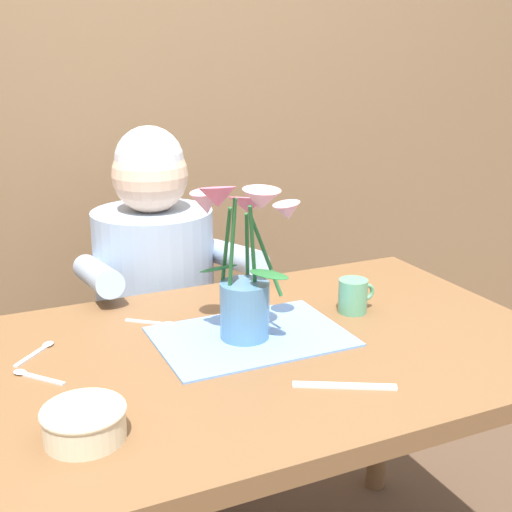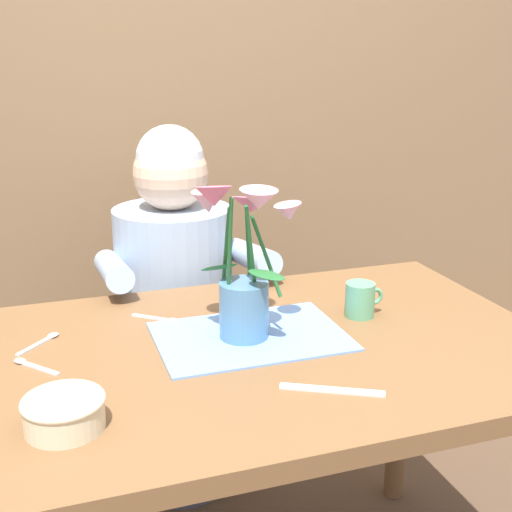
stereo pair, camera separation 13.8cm
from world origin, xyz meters
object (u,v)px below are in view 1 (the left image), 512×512
seated_person (157,323)px  ceramic_bowl (84,422)px  dinner_knife (344,386)px  flower_vase (244,266)px  coffee_cup (353,296)px

seated_person → ceramic_bowl: 0.91m
ceramic_bowl → dinner_knife: (0.46, -0.03, -0.03)m
seated_person → dinner_knife: bearing=-84.6°
ceramic_bowl → dinner_knife: 0.47m
ceramic_bowl → seated_person: bearing=66.6°
seated_person → dinner_knife: size_ratio=5.97×
flower_vase → ceramic_bowl: 0.48m
flower_vase → seated_person: bearing=93.1°
seated_person → flower_vase: size_ratio=3.29×
flower_vase → ceramic_bowl: (-0.38, -0.25, -0.13)m
dinner_knife → coffee_cup: coffee_cup is taller
ceramic_bowl → dinner_knife: size_ratio=0.72×
dinner_knife → coffee_cup: bearing=83.4°
seated_person → coffee_cup: bearing=-61.0°
seated_person → dinner_knife: 0.87m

